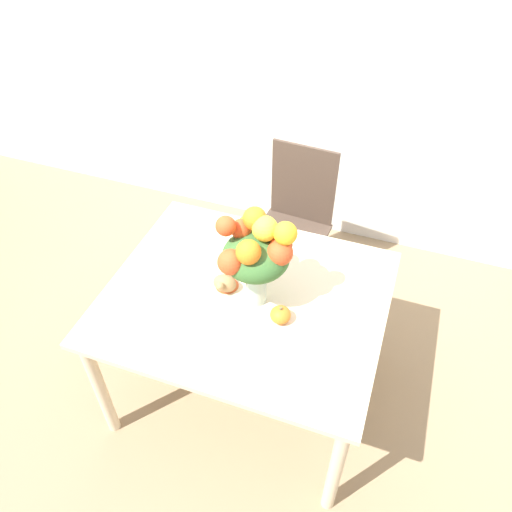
{
  "coord_description": "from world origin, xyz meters",
  "views": [
    {
      "loc": [
        0.56,
        -1.43,
        2.46
      ],
      "look_at": [
        0.05,
        -0.01,
        1.03
      ],
      "focal_mm": 35.0,
      "sensor_mm": 36.0,
      "label": 1
    }
  ],
  "objects": [
    {
      "name": "turkey_figurine",
      "position": [
        -0.1,
        0.01,
        0.8
      ],
      "size": [
        0.11,
        0.15,
        0.09
      ],
      "color": "#A87A4C",
      "rests_on": "dining_table"
    },
    {
      "name": "wall_back",
      "position": [
        0.0,
        1.52,
        1.35
      ],
      "size": [
        8.0,
        0.06,
        2.7
      ],
      "color": "white",
      "rests_on": "ground_plane"
    },
    {
      "name": "flower_vase",
      "position": [
        0.06,
        -0.0,
        1.05
      ],
      "size": [
        0.33,
        0.32,
        0.47
      ],
      "color": "#B2CCBC",
      "rests_on": "dining_table"
    },
    {
      "name": "dining_table",
      "position": [
        0.0,
        0.0,
        0.66
      ],
      "size": [
        1.27,
        1.05,
        0.76
      ],
      "color": "beige",
      "rests_on": "ground_plane"
    },
    {
      "name": "pumpkin",
      "position": [
        0.19,
        -0.09,
        0.8
      ],
      "size": [
        0.09,
        0.09,
        0.08
      ],
      "color": "orange",
      "rests_on": "dining_table"
    },
    {
      "name": "ground_plane",
      "position": [
        0.0,
        0.0,
        0.0
      ],
      "size": [
        12.0,
        12.0,
        0.0
      ],
      "primitive_type": "plane",
      "color": "#8E7556"
    },
    {
      "name": "dining_chair_near_window",
      "position": [
        -0.01,
        0.86,
        0.51
      ],
      "size": [
        0.45,
        0.45,
        0.98
      ],
      "rotation": [
        0.0,
        0.0,
        -0.07
      ],
      "color": "#47382D",
      "rests_on": "ground_plane"
    }
  ]
}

